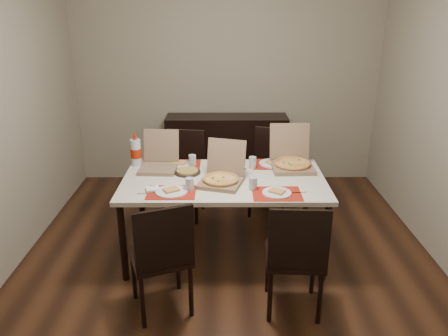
{
  "coord_description": "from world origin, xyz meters",
  "views": [
    {
      "loc": [
        -0.05,
        -3.48,
        2.22
      ],
      "look_at": [
        -0.04,
        0.12,
        0.85
      ],
      "focal_mm": 35.0,
      "sensor_mm": 36.0,
      "label": 1
    }
  ],
  "objects_px": {
    "chair_far_right": "(271,167)",
    "dip_bowl": "(241,168)",
    "sideboard": "(227,151)",
    "chair_near_left": "(162,254)",
    "dining_table": "(224,185)",
    "pizza_box_center": "(222,177)",
    "chair_far_left": "(184,170)",
    "soda_bottle": "(136,152)",
    "chair_near_right": "(296,255)"
  },
  "relations": [
    {
      "from": "chair_far_right",
      "to": "dip_bowl",
      "type": "bearing_deg",
      "value": -118.37
    },
    {
      "from": "sideboard",
      "to": "chair_near_left",
      "type": "relative_size",
      "value": 1.61
    },
    {
      "from": "sideboard",
      "to": "dip_bowl",
      "type": "height_order",
      "value": "sideboard"
    },
    {
      "from": "dining_table",
      "to": "chair_near_left",
      "type": "xyz_separation_m",
      "value": [
        -0.45,
        -0.87,
        -0.17
      ]
    },
    {
      "from": "sideboard",
      "to": "pizza_box_center",
      "type": "distance_m",
      "value": 1.8
    },
    {
      "from": "sideboard",
      "to": "pizza_box_center",
      "type": "xyz_separation_m",
      "value": [
        -0.06,
        -1.76,
        0.36
      ]
    },
    {
      "from": "dining_table",
      "to": "chair_far_left",
      "type": "distance_m",
      "value": 0.96
    },
    {
      "from": "soda_bottle",
      "to": "pizza_box_center",
      "type": "bearing_deg",
      "value": -28.45
    },
    {
      "from": "dining_table",
      "to": "chair_far_right",
      "type": "height_order",
      "value": "chair_far_right"
    },
    {
      "from": "chair_near_right",
      "to": "chair_far_right",
      "type": "relative_size",
      "value": 1.0
    },
    {
      "from": "dip_bowl",
      "to": "chair_near_left",
      "type": "bearing_deg",
      "value": -119.01
    },
    {
      "from": "dining_table",
      "to": "chair_far_left",
      "type": "height_order",
      "value": "chair_far_left"
    },
    {
      "from": "chair_far_right",
      "to": "soda_bottle",
      "type": "height_order",
      "value": "soda_bottle"
    },
    {
      "from": "chair_near_left",
      "to": "sideboard",
      "type": "bearing_deg",
      "value": 78.95
    },
    {
      "from": "soda_bottle",
      "to": "dining_table",
      "type": "bearing_deg",
      "value": -22.26
    },
    {
      "from": "chair_far_left",
      "to": "chair_far_right",
      "type": "xyz_separation_m",
      "value": [
        0.95,
        0.08,
        0.0
      ]
    },
    {
      "from": "sideboard",
      "to": "dip_bowl",
      "type": "relative_size",
      "value": 13.92
    },
    {
      "from": "dining_table",
      "to": "pizza_box_center",
      "type": "bearing_deg",
      "value": -100.49
    },
    {
      "from": "chair_far_left",
      "to": "dip_bowl",
      "type": "relative_size",
      "value": 8.63
    },
    {
      "from": "chair_near_left",
      "to": "soda_bottle",
      "type": "distance_m",
      "value": 1.32
    },
    {
      "from": "dining_table",
      "to": "chair_far_right",
      "type": "xyz_separation_m",
      "value": [
        0.52,
        0.91,
        -0.17
      ]
    },
    {
      "from": "dining_table",
      "to": "chair_far_right",
      "type": "bearing_deg",
      "value": 60.21
    },
    {
      "from": "chair_far_right",
      "to": "pizza_box_center",
      "type": "xyz_separation_m",
      "value": [
        -0.54,
        -1.01,
        0.29
      ]
    },
    {
      "from": "chair_near_right",
      "to": "dip_bowl",
      "type": "xyz_separation_m",
      "value": [
        -0.36,
        1.11,
        0.25
      ]
    },
    {
      "from": "dining_table",
      "to": "pizza_box_center",
      "type": "xyz_separation_m",
      "value": [
        -0.02,
        -0.1,
        0.12
      ]
    },
    {
      "from": "sideboard",
      "to": "soda_bottle",
      "type": "relative_size",
      "value": 4.9
    },
    {
      "from": "chair_far_right",
      "to": "sideboard",
      "type": "bearing_deg",
      "value": 122.97
    },
    {
      "from": "dip_bowl",
      "to": "chair_near_right",
      "type": "bearing_deg",
      "value": -72.02
    },
    {
      "from": "chair_near_right",
      "to": "chair_near_left",
      "type": "bearing_deg",
      "value": 179.63
    },
    {
      "from": "chair_near_right",
      "to": "chair_far_left",
      "type": "relative_size",
      "value": 1.0
    },
    {
      "from": "sideboard",
      "to": "chair_near_right",
      "type": "height_order",
      "value": "chair_near_right"
    },
    {
      "from": "dining_table",
      "to": "soda_bottle",
      "type": "distance_m",
      "value": 0.93
    },
    {
      "from": "chair_far_left",
      "to": "soda_bottle",
      "type": "bearing_deg",
      "value": -129.6
    },
    {
      "from": "chair_near_right",
      "to": "pizza_box_center",
      "type": "distance_m",
      "value": 0.98
    },
    {
      "from": "pizza_box_center",
      "to": "dip_bowl",
      "type": "bearing_deg",
      "value": 62.47
    },
    {
      "from": "chair_far_left",
      "to": "soda_bottle",
      "type": "height_order",
      "value": "soda_bottle"
    },
    {
      "from": "pizza_box_center",
      "to": "soda_bottle",
      "type": "relative_size",
      "value": 1.52
    },
    {
      "from": "pizza_box_center",
      "to": "soda_bottle",
      "type": "height_order",
      "value": "pizza_box_center"
    },
    {
      "from": "chair_near_left",
      "to": "chair_far_right",
      "type": "distance_m",
      "value": 2.03
    },
    {
      "from": "dip_bowl",
      "to": "soda_bottle",
      "type": "distance_m",
      "value": 1.01
    },
    {
      "from": "chair_near_right",
      "to": "chair_far_right",
      "type": "distance_m",
      "value": 1.79
    },
    {
      "from": "sideboard",
      "to": "chair_far_right",
      "type": "relative_size",
      "value": 1.61
    },
    {
      "from": "chair_far_right",
      "to": "chair_near_left",
      "type": "bearing_deg",
      "value": -118.77
    },
    {
      "from": "pizza_box_center",
      "to": "dip_bowl",
      "type": "distance_m",
      "value": 0.38
    },
    {
      "from": "sideboard",
      "to": "dining_table",
      "type": "height_order",
      "value": "sideboard"
    },
    {
      "from": "chair_near_left",
      "to": "dip_bowl",
      "type": "relative_size",
      "value": 8.63
    },
    {
      "from": "dining_table",
      "to": "pizza_box_center",
      "type": "height_order",
      "value": "pizza_box_center"
    },
    {
      "from": "dip_bowl",
      "to": "dining_table",
      "type": "bearing_deg",
      "value": -123.64
    },
    {
      "from": "chair_far_left",
      "to": "pizza_box_center",
      "type": "distance_m",
      "value": 1.07
    },
    {
      "from": "chair_far_right",
      "to": "pizza_box_center",
      "type": "height_order",
      "value": "pizza_box_center"
    }
  ]
}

